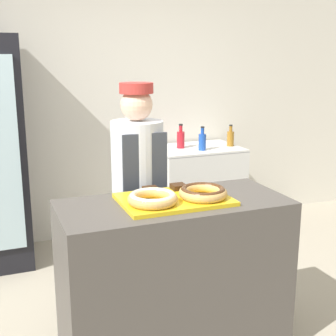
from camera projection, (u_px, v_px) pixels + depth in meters
wall_back at (92, 103)px, 4.58m from camera, size 8.00×0.06×2.70m
display_counter at (174, 278)px, 2.86m from camera, size 1.36×0.61×0.98m
serving_tray at (174, 200)px, 2.74m from camera, size 0.63×0.44×0.02m
donut_light_glaze at (153, 198)px, 2.62m from camera, size 0.28×0.28×0.06m
donut_chocolate_glaze at (203, 192)px, 2.73m from camera, size 0.28×0.28×0.06m
brownie_back_left at (151, 190)px, 2.84m from camera, size 0.09×0.09×0.03m
brownie_back_right at (178, 187)px, 2.90m from camera, size 0.09×0.09×0.03m
baker_person at (138, 196)px, 3.23m from camera, size 0.36×0.36×1.64m
chest_freezer at (196, 190)px, 4.80m from camera, size 0.85×0.63×0.91m
bottle_amber at (230, 138)px, 4.74m from camera, size 0.07×0.07×0.22m
bottle_red at (181, 139)px, 4.64m from camera, size 0.08×0.08×0.24m
bottle_blue at (202, 141)px, 4.53m from camera, size 0.07×0.07×0.23m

